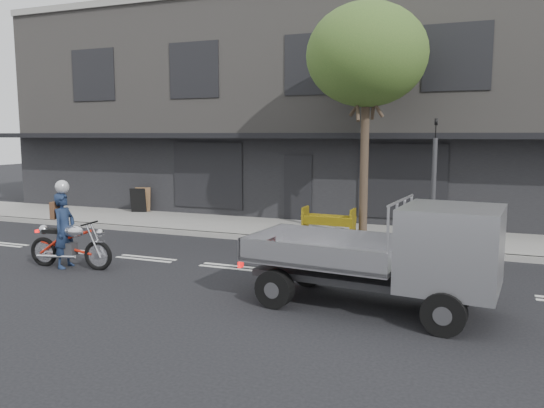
{
  "coord_description": "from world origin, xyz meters",
  "views": [
    {
      "loc": [
        5.28,
        -10.94,
        3.1
      ],
      "look_at": [
        0.8,
        0.5,
        1.48
      ],
      "focal_mm": 35.0,
      "sensor_mm": 36.0,
      "label": 1
    }
  ],
  "objects": [
    {
      "name": "rider",
      "position": [
        -3.65,
        -1.4,
        0.88
      ],
      "size": [
        0.49,
        0.68,
        1.76
      ],
      "primitive_type": "imported",
      "rotation": [
        0.0,
        0.0,
        1.68
      ],
      "color": "#17243F",
      "rests_on": "ground"
    },
    {
      "name": "motorcycle",
      "position": [
        -3.5,
        -1.4,
        0.57
      ],
      "size": [
        2.16,
        0.63,
        1.11
      ],
      "rotation": [
        0.0,
        0.0,
        0.11
      ],
      "color": "black",
      "rests_on": "ground"
    },
    {
      "name": "kerb",
      "position": [
        0.0,
        3.1,
        0.07
      ],
      "size": [
        32.0,
        0.2,
        0.15
      ],
      "primitive_type": "cube",
      "color": "gray",
      "rests_on": "ground"
    },
    {
      "name": "flatbed_ute",
      "position": [
        4.51,
        -1.81,
        1.15
      ],
      "size": [
        4.5,
        2.18,
        2.01
      ],
      "rotation": [
        0.0,
        0.0,
        -0.1
      ],
      "color": "black",
      "rests_on": "ground"
    },
    {
      "name": "building_main",
      "position": [
        0.0,
        11.3,
        4.0
      ],
      "size": [
        26.0,
        10.0,
        8.0
      ],
      "primitive_type": "cube",
      "color": "slate",
      "rests_on": "ground"
    },
    {
      "name": "sandwich_board",
      "position": [
        -6.7,
        5.74,
        0.61
      ],
      "size": [
        0.68,
        0.56,
        0.93
      ],
      "primitive_type": null,
      "rotation": [
        0.0,
        0.0,
        0.34
      ],
      "color": "black",
      "rests_on": "sidewalk"
    },
    {
      "name": "traffic_light_pole",
      "position": [
        4.2,
        3.35,
        1.65
      ],
      "size": [
        0.12,
        0.12,
        3.5
      ],
      "color": "#2D2D30",
      "rests_on": "ground"
    },
    {
      "name": "sidewalk",
      "position": [
        0.0,
        4.7,
        0.07
      ],
      "size": [
        32.0,
        3.2,
        0.15
      ],
      "primitive_type": "cube",
      "color": "gray",
      "rests_on": "ground"
    },
    {
      "name": "street_tree",
      "position": [
        2.2,
        4.2,
        5.28
      ],
      "size": [
        3.4,
        3.4,
        6.74
      ],
      "color": "#382B21",
      "rests_on": "ground"
    },
    {
      "name": "ground",
      "position": [
        0.0,
        0.0,
        0.0
      ],
      "size": [
        80.0,
        80.0,
        0.0
      ],
      "primitive_type": "plane",
      "color": "black",
      "rests_on": "ground"
    },
    {
      "name": "construction_barrier",
      "position": [
        1.25,
        3.66,
        0.58
      ],
      "size": [
        1.56,
        0.67,
        0.86
      ],
      "primitive_type": null,
      "rotation": [
        0.0,
        0.0,
        -0.04
      ],
      "color": "#DCB50B",
      "rests_on": "sidewalk"
    }
  ]
}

